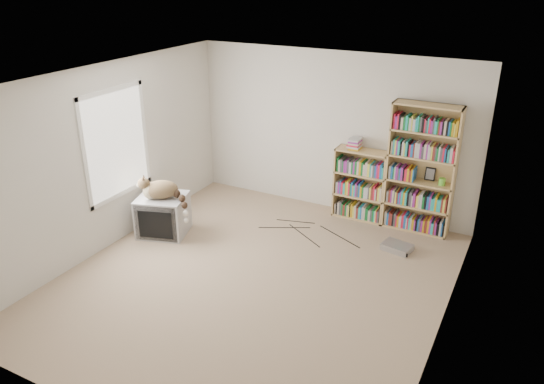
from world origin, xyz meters
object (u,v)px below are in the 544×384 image
at_px(crt_tv, 163,215).
at_px(bookcase_short, 361,187).
at_px(bookcase_tall, 421,172).
at_px(cat, 164,193).
at_px(dvd_player, 397,247).

height_order(crt_tv, bookcase_short, bookcase_short).
bearing_deg(bookcase_short, crt_tv, -142.09).
xyz_separation_m(crt_tv, bookcase_tall, (3.24, 1.84, 0.61)).
distance_m(crt_tv, cat, 0.40).
xyz_separation_m(bookcase_tall, bookcase_short, (-0.88, -0.00, -0.39)).
relative_size(cat, bookcase_tall, 0.43).
bearing_deg(bookcase_tall, dvd_player, -94.27).
bearing_deg(cat, crt_tv, 118.05).
distance_m(bookcase_tall, bookcase_short, 0.96).
bearing_deg(bookcase_tall, crt_tv, -150.40).
height_order(bookcase_tall, bookcase_short, bookcase_tall).
relative_size(crt_tv, dvd_player, 2.10).
relative_size(crt_tv, cat, 1.01).
xyz_separation_m(crt_tv, cat, (0.10, -0.05, 0.39)).
height_order(crt_tv, cat, cat).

